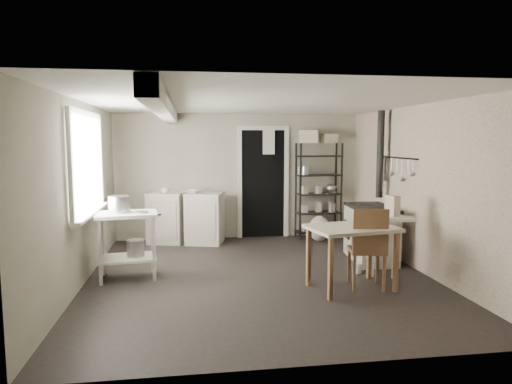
{
  "coord_description": "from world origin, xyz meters",
  "views": [
    {
      "loc": [
        -0.9,
        -5.89,
        1.8
      ],
      "look_at": [
        0.0,
        0.3,
        1.1
      ],
      "focal_mm": 32.0,
      "sensor_mm": 36.0,
      "label": 1
    }
  ],
  "objects": [
    {
      "name": "floor",
      "position": [
        0.0,
        0.0,
        0.0
      ],
      "size": [
        5.0,
        5.0,
        0.0
      ],
      "primitive_type": "plane",
      "color": "black",
      "rests_on": "ground"
    },
    {
      "name": "ceiling",
      "position": [
        0.0,
        0.0,
        2.3
      ],
      "size": [
        5.0,
        5.0,
        0.0
      ],
      "primitive_type": "plane",
      "rotation": [
        3.14,
        0.0,
        0.0
      ],
      "color": "white",
      "rests_on": "wall_back"
    },
    {
      "name": "wall_back",
      "position": [
        0.0,
        2.5,
        1.15
      ],
      "size": [
        4.5,
        0.02,
        2.3
      ],
      "primitive_type": "cube",
      "color": "#A4A08C",
      "rests_on": "ground"
    },
    {
      "name": "wall_front",
      "position": [
        0.0,
        -2.5,
        1.15
      ],
      "size": [
        4.5,
        0.02,
        2.3
      ],
      "primitive_type": "cube",
      "color": "#A4A08C",
      "rests_on": "ground"
    },
    {
      "name": "wall_left",
      "position": [
        -2.25,
        0.0,
        1.15
      ],
      "size": [
        0.02,
        5.0,
        2.3
      ],
      "primitive_type": "cube",
      "color": "#A4A08C",
      "rests_on": "ground"
    },
    {
      "name": "wall_right",
      "position": [
        2.25,
        0.0,
        1.15
      ],
      "size": [
        0.02,
        5.0,
        2.3
      ],
      "primitive_type": "cube",
      "color": "#A4A08C",
      "rests_on": "ground"
    },
    {
      "name": "window",
      "position": [
        -2.22,
        0.2,
        1.5
      ],
      "size": [
        0.12,
        1.76,
        1.28
      ],
      "primitive_type": null,
      "color": "silver",
      "rests_on": "wall_left"
    },
    {
      "name": "doorway",
      "position": [
        0.45,
        2.47,
        1.0
      ],
      "size": [
        0.96,
        0.1,
        2.08
      ],
      "primitive_type": null,
      "color": "silver",
      "rests_on": "ground"
    },
    {
      "name": "ceiling_beam",
      "position": [
        -1.2,
        0.0,
        2.2
      ],
      "size": [
        0.18,
        5.0,
        0.18
      ],
      "primitive_type": null,
      "color": "silver",
      "rests_on": "ceiling"
    },
    {
      "name": "wallpaper_panel",
      "position": [
        2.24,
        0.0,
        1.15
      ],
      "size": [
        0.01,
        5.0,
        2.3
      ],
      "primitive_type": null,
      "color": "beige",
      "rests_on": "wall_right"
    },
    {
      "name": "utensil_rail",
      "position": [
        2.19,
        0.6,
        1.55
      ],
      "size": [
        0.06,
        1.2,
        0.44
      ],
      "primitive_type": null,
      "color": "#A6A6A8",
      "rests_on": "wall_right"
    },
    {
      "name": "prep_table",
      "position": [
        -1.73,
        0.14,
        0.4
      ],
      "size": [
        0.83,
        0.64,
        0.88
      ],
      "primitive_type": null,
      "rotation": [
        0.0,
        0.0,
        0.12
      ],
      "color": "silver",
      "rests_on": "ground"
    },
    {
      "name": "stockpot",
      "position": [
        -1.82,
        0.19,
        0.94
      ],
      "size": [
        0.31,
        0.31,
        0.3
      ],
      "primitive_type": "cylinder",
      "rotation": [
        0.0,
        0.0,
        -0.14
      ],
      "color": "#A6A6A8",
      "rests_on": "prep_table"
    },
    {
      "name": "saucepan",
      "position": [
        -1.52,
        0.07,
        0.85
      ],
      "size": [
        0.22,
        0.22,
        0.09
      ],
      "primitive_type": "cylinder",
      "rotation": [
        0.0,
        0.0,
        0.37
      ],
      "color": "#A6A6A8",
      "rests_on": "prep_table"
    },
    {
      "name": "bucket",
      "position": [
        -1.62,
        0.15,
        0.39
      ],
      "size": [
        0.24,
        0.24,
        0.25
      ],
      "primitive_type": "cylinder",
      "rotation": [
        0.0,
        0.0,
        0.08
      ],
      "color": "#A6A6A8",
      "rests_on": "prep_table"
    },
    {
      "name": "base_cabinets",
      "position": [
        -0.98,
        2.18,
        0.46
      ],
      "size": [
        1.47,
        0.92,
        0.9
      ],
      "primitive_type": null,
      "rotation": [
        0.0,
        0.0,
        -0.26
      ],
      "color": "beige",
      "rests_on": "ground"
    },
    {
      "name": "mixing_bowl",
      "position": [
        -0.86,
        2.1,
        0.96
      ],
      "size": [
        0.4,
        0.4,
        0.07
      ],
      "primitive_type": "imported",
      "rotation": [
        0.0,
        0.0,
        -0.39
      ],
      "color": "silver",
      "rests_on": "base_cabinets"
    },
    {
      "name": "counter_cup",
      "position": [
        -1.34,
        2.12,
        0.97
      ],
      "size": [
        0.16,
        0.16,
        0.1
      ],
      "primitive_type": "imported",
      "rotation": [
        0.0,
        0.0,
        0.33
      ],
      "color": "silver",
      "rests_on": "base_cabinets"
    },
    {
      "name": "shelf_rack",
      "position": [
        1.47,
        2.31,
        0.95
      ],
      "size": [
        0.85,
        0.38,
        1.76
      ],
      "primitive_type": null,
      "rotation": [
        0.0,
        0.0,
        0.07
      ],
      "color": "black",
      "rests_on": "ground"
    },
    {
      "name": "shelf_jar",
      "position": [
        1.11,
        2.31,
        1.37
      ],
      "size": [
        0.1,
        0.1,
        0.2
      ],
      "primitive_type": "imported",
      "rotation": [
        0.0,
        0.0,
        -0.1
      ],
      "color": "silver",
      "rests_on": "shelf_rack"
    },
    {
      "name": "storage_box_a",
      "position": [
        1.28,
        2.34,
        2.01
      ],
      "size": [
        0.42,
        0.39,
        0.23
      ],
      "primitive_type": "cube",
      "rotation": [
        0.0,
        0.0,
        -0.32
      ],
      "color": "beige",
      "rests_on": "shelf_rack"
    },
    {
      "name": "storage_box_b",
      "position": [
        1.67,
        2.35,
        1.99
      ],
      "size": [
        0.27,
        0.25,
        0.17
      ],
      "primitive_type": "cube",
      "rotation": [
        0.0,
        0.0,
        0.03
      ],
      "color": "beige",
      "rests_on": "shelf_rack"
    },
    {
      "name": "stove",
      "position": [
        1.8,
        0.57,
        0.44
      ],
      "size": [
        0.66,
        1.09,
        0.82
      ],
      "primitive_type": null,
      "rotation": [
        0.0,
        0.0,
        -0.08
      ],
      "color": "beige",
      "rests_on": "ground"
    },
    {
      "name": "stovepipe",
      "position": [
        2.08,
        0.97,
        1.59
      ],
      "size": [
        0.14,
        0.14,
        1.35
      ],
      "primitive_type": null,
      "rotation": [
        0.0,
        0.0,
        -0.4
      ],
      "color": "black",
      "rests_on": "stove"
    },
    {
      "name": "side_ledge",
      "position": [
        1.72,
        -0.36,
        0.43
      ],
      "size": [
        0.6,
        0.46,
        0.82
      ],
      "primitive_type": null,
      "rotation": [
        0.0,
        0.0,
        -0.38
      ],
      "color": "silver",
      "rests_on": "ground"
    },
    {
      "name": "oats_box",
      "position": [
        1.71,
        -0.31,
        1.01
      ],
      "size": [
        0.16,
        0.2,
        0.27
      ],
      "primitive_type": "cube",
      "rotation": [
        0.0,
        0.0,
        0.28
      ],
      "color": "beige",
      "rests_on": "side_ledge"
    },
    {
      "name": "work_table",
      "position": [
        1.03,
        -0.69,
        0.38
      ],
      "size": [
        1.13,
        0.89,
        0.77
      ],
      "primitive_type": null,
      "rotation": [
        0.0,
        0.0,
        0.19
      ],
      "color": "beige",
      "rests_on": "ground"
    },
    {
      "name": "table_cup",
      "position": [
        1.17,
        -0.73,
        0.8
      ],
      "size": [
        0.11,
        0.11,
        0.09
      ],
      "primitive_type": "imported",
      "rotation": [
        0.0,
        0.0,
        0.16
      ],
      "color": "silver",
      "rests_on": "work_table"
    },
    {
      "name": "chair",
      "position": [
        1.23,
        -0.67,
        0.48
      ],
      "size": [
        0.49,
        0.5,
        1.01
      ],
      "primitive_type": null,
      "rotation": [
        0.0,
        0.0,
        -0.17
      ],
      "color": "brown",
      "rests_on": "ground"
    },
    {
      "name": "flour_sack",
      "position": [
        1.39,
        1.95,
        0.24
      ],
      "size": [
        0.38,
        0.33,
        0.46
      ],
      "primitive_type": "ellipsoid",
      "rotation": [
        0.0,
        0.0,
        -0.01
      ],
      "color": "beige",
      "rests_on": "ground"
    },
    {
      "name": "floor_crock",
      "position": [
        1.35,
        -0.07,
        0.07
      ],
      "size": [
        0.15,
        0.15,
        0.14
      ],
      "primitive_type": "cylinder",
      "rotation": [
        0.0,
        0.0,
        -0.34
      ],
      "color": "silver",
      "rests_on": "ground"
    }
  ]
}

